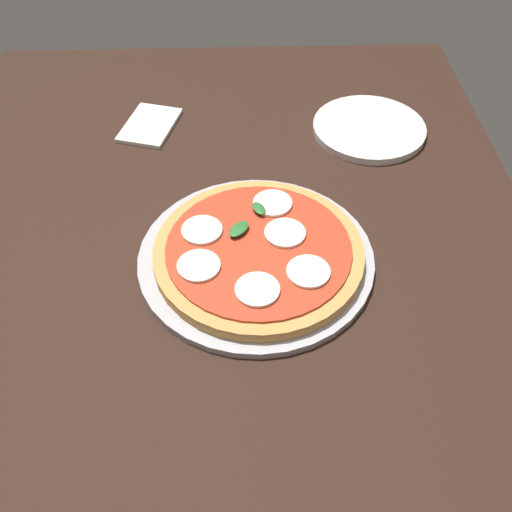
{
  "coord_description": "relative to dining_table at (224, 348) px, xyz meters",
  "views": [
    {
      "loc": [
        -0.5,
        -0.03,
        1.36
      ],
      "look_at": [
        0.1,
        -0.05,
        0.72
      ],
      "focal_mm": 40.91,
      "sensor_mm": 36.0,
      "label": 1
    }
  ],
  "objects": [
    {
      "name": "serving_tray",
      "position": [
        0.1,
        -0.05,
        0.09
      ],
      "size": [
        0.36,
        0.36,
        0.01
      ],
      "primitive_type": "cylinder",
      "color": "#B2B2B7",
      "rests_on": "dining_table"
    },
    {
      "name": "napkin",
      "position": [
        0.46,
        0.14,
        0.09
      ],
      "size": [
        0.15,
        0.12,
        0.01
      ],
      "primitive_type": "cube",
      "rotation": [
        0.0,
        0.0,
        -0.28
      ],
      "color": "white",
      "rests_on": "dining_table"
    },
    {
      "name": "dining_table",
      "position": [
        0.0,
        0.0,
        0.0
      ],
      "size": [
        1.56,
        1.01,
        0.71
      ],
      "color": "black",
      "rests_on": "ground_plane"
    },
    {
      "name": "pizza",
      "position": [
        0.1,
        -0.05,
        0.1
      ],
      "size": [
        0.32,
        0.32,
        0.03
      ],
      "color": "tan",
      "rests_on": "serving_tray"
    },
    {
      "name": "ground_plane",
      "position": [
        0.0,
        0.0,
        -0.63
      ],
      "size": [
        6.0,
        6.0,
        0.0
      ],
      "primitive_type": "plane",
      "color": "#2D2B28"
    },
    {
      "name": "plate_white",
      "position": [
        0.43,
        -0.28,
        0.09
      ],
      "size": [
        0.22,
        0.22,
        0.01
      ],
      "primitive_type": "cylinder",
      "color": "white",
      "rests_on": "dining_table"
    }
  ]
}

